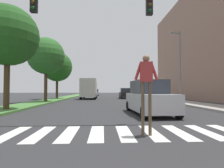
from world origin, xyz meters
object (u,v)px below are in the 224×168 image
object	(u,v)px
street_lamp_right	(179,60)
pedestrian_performer	(146,81)
traffic_light_gantry	(33,20)
truck_box_delivery	(89,89)
sedan_distant	(95,93)
tree_distant	(57,67)
suv_crossing	(149,98)
tree_far	(46,56)
tree_mid	(8,36)
sedan_midblock	(125,94)

from	to	relation	value
street_lamp_right	pedestrian_performer	size ratio (longest dim) A/B	3.01
traffic_light_gantry	street_lamp_right	size ratio (longest dim) A/B	1.22
truck_box_delivery	sedan_distant	bearing A→B (deg)	89.20
tree_distant	suv_crossing	size ratio (longest dim) A/B	1.52
tree_far	sedan_distant	size ratio (longest dim) A/B	1.73
tree_distant	street_lamp_right	size ratio (longest dim) A/B	0.96
tree_mid	suv_crossing	world-z (taller)	tree_mid
tree_distant	street_lamp_right	distance (m)	17.84
suv_crossing	truck_box_delivery	bearing A→B (deg)	105.38
pedestrian_performer	sedan_midblock	size ratio (longest dim) A/B	0.55
tree_far	sedan_midblock	bearing A→B (deg)	42.94
tree_mid	pedestrian_performer	world-z (taller)	tree_mid
tree_distant	sedan_distant	xyz separation A→B (m)	(5.14, 17.53, -4.25)
traffic_light_gantry	sedan_distant	world-z (taller)	traffic_light_gantry
tree_mid	pedestrian_performer	xyz separation A→B (m)	(7.66, -6.49, -3.32)
pedestrian_performer	sedan_midblock	world-z (taller)	pedestrian_performer
traffic_light_gantry	sedan_midblock	distance (m)	23.30
truck_box_delivery	street_lamp_right	bearing A→B (deg)	-43.68
traffic_light_gantry	sedan_midblock	bearing A→B (deg)	73.08
tree_distant	sedan_midblock	size ratio (longest dim) A/B	1.59
tree_mid	traffic_light_gantry	distance (m)	5.53
tree_distant	traffic_light_gantry	distance (m)	20.52
tree_far	sedan_midblock	xyz separation A→B (m)	(10.15, 9.45, -4.42)
tree_distant	pedestrian_performer	world-z (taller)	tree_distant
tree_mid	sedan_midblock	xyz separation A→B (m)	(10.05, 17.67, -4.18)
sedan_distant	pedestrian_performer	bearing A→B (deg)	-85.23
tree_mid	truck_box_delivery	bearing A→B (deg)	75.80
tree_mid	truck_box_delivery	xyz separation A→B (m)	(4.11, 16.24, -3.35)
tree_far	suv_crossing	size ratio (longest dim) A/B	1.52
sedan_distant	tree_far	bearing A→B (deg)	-100.07
tree_far	suv_crossing	bearing A→B (deg)	-47.18
sedan_midblock	truck_box_delivery	distance (m)	6.17
street_lamp_right	pedestrian_performer	bearing A→B (deg)	-117.61
street_lamp_right	sedan_distant	bearing A→B (deg)	110.54
street_lamp_right	pedestrian_performer	xyz separation A→B (m)	(-6.75, -12.90, -2.93)
tree_distant	suv_crossing	xyz separation A→B (m)	(9.82, -17.36, -4.08)
tree_far	sedan_distant	bearing A→B (deg)	79.93
tree_distant	traffic_light_gantry	size ratio (longest dim) A/B	0.78
suv_crossing	sedan_midblock	size ratio (longest dim) A/B	1.04
tree_mid	sedan_midblock	world-z (taller)	tree_mid
tree_far	pedestrian_performer	xyz separation A→B (m)	(7.77, -14.71, -3.56)
pedestrian_performer	truck_box_delivery	world-z (taller)	truck_box_delivery
tree_mid	street_lamp_right	world-z (taller)	street_lamp_right
tree_distant	sedan_distant	world-z (taller)	tree_distant
tree_far	sedan_distant	distance (m)	25.82
tree_mid	sedan_midblock	bearing A→B (deg)	60.37
traffic_light_gantry	pedestrian_performer	xyz separation A→B (m)	(4.31, -2.14, -2.71)
traffic_light_gantry	street_lamp_right	bearing A→B (deg)	44.22
traffic_light_gantry	truck_box_delivery	xyz separation A→B (m)	(0.76, 20.59, -2.74)
street_lamp_right	sedan_midblock	size ratio (longest dim) A/B	1.66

